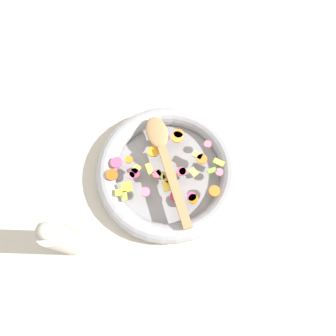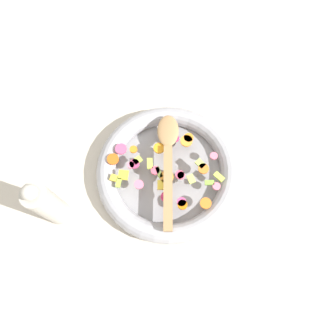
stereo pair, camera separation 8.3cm
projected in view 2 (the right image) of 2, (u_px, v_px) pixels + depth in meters
name	position (u px, v px, depth m)	size (l,w,h in m)	color
ground_plane	(168.00, 174.00, 0.88)	(4.00, 4.00, 0.00)	beige
skillet	(168.00, 172.00, 0.86)	(0.38, 0.38, 0.05)	gray
chopped_vegetables	(165.00, 170.00, 0.83)	(0.30, 0.23, 0.01)	orange
wooden_spoon	(168.00, 157.00, 0.83)	(0.20, 0.28, 0.01)	#A87F51
pepper_mill	(47.00, 204.00, 0.75)	(0.06, 0.06, 0.22)	#B2ADA3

